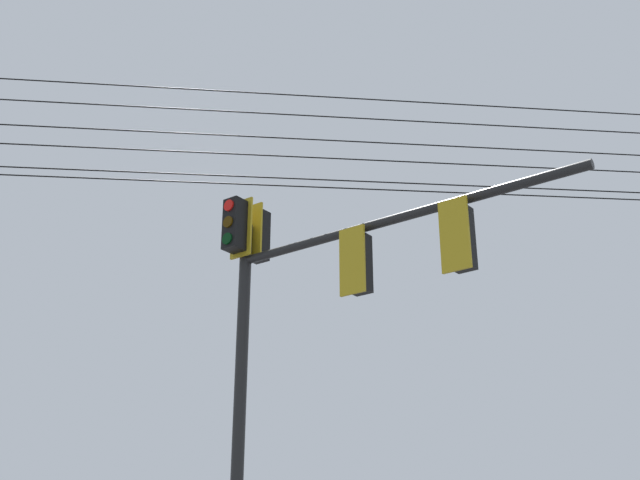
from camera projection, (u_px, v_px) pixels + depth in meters
signal_mast_assembly at (302, 304)px, 11.80m from camera, size 1.85×5.94×7.38m
overhead_wire_span at (172, 139)px, 13.50m from camera, size 15.98×25.60×2.70m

